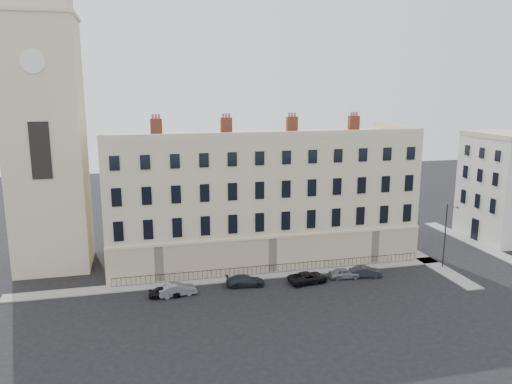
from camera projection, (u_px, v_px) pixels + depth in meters
ground at (343, 287)px, 52.07m from camera, size 160.00×160.00×0.00m
terrace at (260, 196)px, 60.54m from camera, size 36.22×12.22×17.00m
church_tower at (43, 104)px, 54.63m from camera, size 8.00×8.13×44.00m
adjacent_building at (511, 188)px, 67.79m from camera, size 10.00×10.00×14.00m
pavement_terrace at (239, 278)px, 54.50m from camera, size 48.00×2.00×0.12m
pavement_east_return at (414, 253)px, 62.66m from camera, size 2.00×24.00×0.12m
pavement_adjacent at (472, 242)px, 66.87m from camera, size 2.00×20.00×0.12m
railings at (274, 269)px, 55.70m from camera, size 35.00×0.04×0.96m
car_a at (165, 292)px, 49.46m from camera, size 3.25×1.44×1.09m
car_b at (177, 290)px, 49.83m from camera, size 3.96×1.88×1.26m
car_c at (245, 281)px, 52.20m from camera, size 4.20×2.06×1.17m
car_d at (308, 278)px, 53.04m from camera, size 4.56×2.58×1.20m
car_e at (344, 273)px, 54.34m from camera, size 3.47×1.64×1.15m
car_f at (366, 272)px, 54.74m from camera, size 3.72×1.81×1.17m
streetlamp at (446, 233)px, 56.75m from camera, size 0.62×1.59×7.57m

